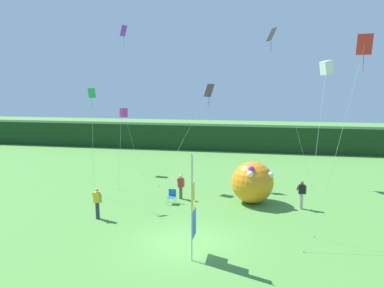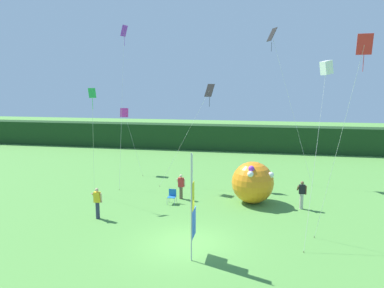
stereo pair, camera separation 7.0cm
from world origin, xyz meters
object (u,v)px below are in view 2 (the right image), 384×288
object	(u,v)px
person_near_banner	(181,186)
banner_flag	(193,208)
kite_black_diamond_3	(274,42)
kite_black_diamond_6	(207,95)
inflatable_balloon	(253,182)
kite_red_diamond_2	(361,57)
kite_white_box_1	(326,69)
person_mid_field	(97,202)
person_far_left	(302,194)
folding_chair	(172,195)
kite_green_diamond_5	(92,102)
kite_magenta_box_0	(124,113)
kite_purple_diamond_4	(124,43)

from	to	relation	value
person_near_banner	banner_flag	bearing A→B (deg)	-74.01
kite_black_diamond_3	kite_black_diamond_6	xyz separation A→B (m)	(-4.69, -2.72, -3.98)
person_near_banner	kite_black_diamond_3	distance (m)	13.31
inflatable_balloon	kite_red_diamond_2	world-z (taller)	kite_red_diamond_2
kite_white_box_1	banner_flag	bearing A→B (deg)	-142.66
person_mid_field	kite_red_diamond_2	size ratio (longest dim) A/B	0.18
person_near_banner	kite_black_diamond_6	bearing A→B (deg)	75.44
person_far_left	kite_black_diamond_6	xyz separation A→B (m)	(-6.45, 4.79, 5.76)
folding_chair	kite_green_diamond_5	size ratio (longest dim) A/B	0.12
banner_flag	kite_magenta_box_0	world-z (taller)	kite_magenta_box_0
inflatable_balloon	kite_black_diamond_6	size ratio (longest dim) A/B	0.35
kite_black_diamond_3	kite_purple_diamond_4	xyz separation A→B (m)	(-11.05, -2.74, -0.16)
banner_flag	kite_purple_diamond_4	xyz separation A→B (m)	(-7.54, 12.10, 8.26)
kite_white_box_1	kite_red_diamond_2	bearing A→B (deg)	-60.29
kite_white_box_1	kite_red_diamond_2	distance (m)	2.24
person_near_banner	person_mid_field	distance (m)	5.78
kite_purple_diamond_4	kite_black_diamond_6	world-z (taller)	kite_purple_diamond_4
folding_chair	kite_white_box_1	size ratio (longest dim) A/B	0.10
kite_red_diamond_2	kite_black_diamond_6	bearing A→B (deg)	129.94
kite_black_diamond_6	kite_green_diamond_5	bearing A→B (deg)	-140.23
person_near_banner	inflatable_balloon	bearing A→B (deg)	0.56
person_mid_field	kite_black_diamond_3	xyz separation A→B (m)	(9.58, 11.29, 9.71)
banner_flag	kite_black_diamond_3	xyz separation A→B (m)	(3.51, 14.85, 8.41)
person_far_left	kite_black_diamond_6	bearing A→B (deg)	143.43
person_far_left	person_mid_field	bearing A→B (deg)	-161.58
kite_purple_diamond_4	kite_green_diamond_5	xyz separation A→B (m)	(-0.12, -5.36, -4.19)
kite_red_diamond_2	kite_black_diamond_6	distance (m)	12.70
kite_white_box_1	kite_green_diamond_5	world-z (taller)	kite_white_box_1
person_near_banner	inflatable_balloon	distance (m)	4.64
person_near_banner	person_far_left	world-z (taller)	person_far_left
kite_magenta_box_0	kite_red_diamond_2	distance (m)	20.02
inflatable_balloon	kite_purple_diamond_4	xyz separation A→B (m)	(-9.88, 4.13, 9.17)
inflatable_balloon	kite_magenta_box_0	world-z (taller)	kite_magenta_box_0
folding_chair	kite_black_diamond_6	size ratio (longest dim) A/B	0.12
person_far_left	kite_black_diamond_3	world-z (taller)	kite_black_diamond_3
kite_magenta_box_0	kite_black_diamond_3	xyz separation A→B (m)	(12.16, 0.21, 5.61)
person_mid_field	banner_flag	bearing A→B (deg)	-30.42
inflatable_balloon	folding_chair	xyz separation A→B (m)	(-4.97, -1.06, -0.81)
banner_flag	kite_green_diamond_5	world-z (taller)	kite_green_diamond_5
person_far_left	kite_green_diamond_5	xyz separation A→B (m)	(-12.93, -0.60, 5.38)
kite_white_box_1	kite_black_diamond_3	world-z (taller)	kite_black_diamond_3
kite_white_box_1	kite_purple_diamond_4	bearing A→B (deg)	150.01
inflatable_balloon	kite_green_diamond_5	size ratio (longest dim) A/B	0.37
kite_purple_diamond_4	kite_white_box_1	bearing A→B (deg)	-29.99
folding_chair	kite_red_diamond_2	xyz separation A→B (m)	(9.51, -4.42, 8.04)
person_far_left	kite_white_box_1	size ratio (longest dim) A/B	0.20
person_mid_field	kite_magenta_box_0	bearing A→B (deg)	103.12
banner_flag	person_near_banner	world-z (taller)	banner_flag
kite_black_diamond_3	person_near_banner	bearing A→B (deg)	-129.88
kite_white_box_1	kite_magenta_box_0	bearing A→B (deg)	144.69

